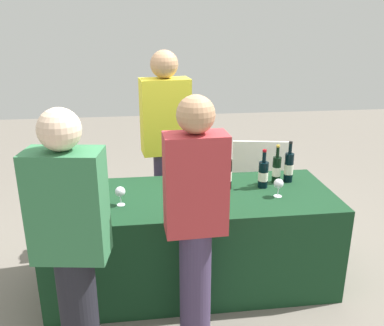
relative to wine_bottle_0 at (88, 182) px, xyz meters
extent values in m
plane|color=slate|center=(0.75, -0.08, -0.85)|extent=(12.00, 12.00, 0.00)
cube|color=#14381E|center=(0.75, -0.08, -0.48)|extent=(2.11, 0.84, 0.74)
cylinder|color=black|center=(0.00, 0.00, 0.00)|extent=(0.08, 0.08, 0.21)
cylinder|color=black|center=(0.00, 0.00, 0.14)|extent=(0.03, 0.03, 0.07)
cylinder|color=maroon|center=(0.00, 0.00, 0.18)|extent=(0.03, 0.03, 0.02)
cylinder|color=silver|center=(0.00, 0.00, -0.01)|extent=(0.08, 0.08, 0.07)
cylinder|color=black|center=(1.03, 0.02, 0.00)|extent=(0.07, 0.07, 0.23)
cylinder|color=black|center=(1.03, 0.02, 0.15)|extent=(0.03, 0.03, 0.07)
cylinder|color=gold|center=(1.03, 0.02, 0.20)|extent=(0.03, 0.03, 0.02)
cylinder|color=silver|center=(1.03, 0.02, -0.01)|extent=(0.07, 0.07, 0.08)
cylinder|color=black|center=(1.31, 0.01, -0.01)|extent=(0.08, 0.08, 0.20)
cylinder|color=black|center=(1.31, 0.01, 0.13)|extent=(0.03, 0.03, 0.08)
cylinder|color=maroon|center=(1.31, 0.01, 0.19)|extent=(0.03, 0.03, 0.02)
cylinder|color=silver|center=(1.31, 0.01, -0.02)|extent=(0.08, 0.08, 0.07)
cylinder|color=black|center=(1.44, 0.08, 0.00)|extent=(0.07, 0.07, 0.21)
cylinder|color=black|center=(1.44, 0.08, 0.14)|extent=(0.03, 0.03, 0.08)
cylinder|color=gold|center=(1.44, 0.08, 0.19)|extent=(0.03, 0.03, 0.02)
cylinder|color=silver|center=(1.44, 0.08, -0.01)|extent=(0.07, 0.07, 0.07)
cylinder|color=black|center=(1.54, 0.10, 0.01)|extent=(0.07, 0.07, 0.23)
cylinder|color=black|center=(1.54, 0.10, 0.17)|extent=(0.03, 0.03, 0.08)
cylinder|color=black|center=(1.54, 0.10, 0.21)|extent=(0.03, 0.03, 0.02)
cylinder|color=silver|center=(1.54, 0.10, 0.00)|extent=(0.07, 0.07, 0.08)
cylinder|color=silver|center=(0.24, -0.18, -0.11)|extent=(0.06, 0.06, 0.00)
cylinder|color=silver|center=(0.24, -0.18, -0.07)|extent=(0.01, 0.01, 0.06)
sphere|color=silver|center=(0.24, -0.18, -0.01)|extent=(0.07, 0.07, 0.07)
cylinder|color=silver|center=(0.67, -0.26, -0.11)|extent=(0.06, 0.06, 0.00)
cylinder|color=silver|center=(0.67, -0.26, -0.07)|extent=(0.01, 0.01, 0.06)
sphere|color=silver|center=(0.67, -0.26, -0.01)|extent=(0.06, 0.06, 0.06)
cylinder|color=silver|center=(0.75, -0.17, -0.11)|extent=(0.06, 0.06, 0.00)
cylinder|color=silver|center=(0.75, -0.17, -0.07)|extent=(0.01, 0.01, 0.08)
sphere|color=silver|center=(0.75, -0.17, 0.00)|extent=(0.07, 0.07, 0.07)
cylinder|color=silver|center=(1.37, -0.18, -0.11)|extent=(0.06, 0.06, 0.00)
cylinder|color=silver|center=(1.37, -0.18, -0.07)|extent=(0.01, 0.01, 0.07)
sphere|color=silver|center=(1.37, -0.18, -0.01)|extent=(0.07, 0.07, 0.07)
sphere|color=#590C19|center=(1.37, -0.18, -0.02)|extent=(0.04, 0.04, 0.04)
cylinder|color=#3F3351|center=(0.61, 0.61, -0.42)|extent=(0.23, 0.23, 0.86)
cube|color=yellow|center=(0.61, 0.61, 0.33)|extent=(0.44, 0.27, 0.64)
sphere|color=tan|center=(0.61, 0.61, 0.77)|extent=(0.23, 0.23, 0.23)
cylinder|color=black|center=(0.01, -0.88, -0.46)|extent=(0.21, 0.21, 0.78)
cube|color=#337247|center=(0.01, -0.88, 0.22)|extent=(0.41, 0.26, 0.58)
sphere|color=beige|center=(0.01, -0.88, 0.62)|extent=(0.21, 0.21, 0.21)
cylinder|color=#3F3351|center=(0.69, -0.70, -0.45)|extent=(0.19, 0.19, 0.79)
cube|color=#B23338|center=(0.69, -0.70, 0.23)|extent=(0.36, 0.21, 0.59)
sphere|color=tan|center=(0.69, -0.70, 0.64)|extent=(0.21, 0.21, 0.21)
cube|color=white|center=(1.59, 0.97, -0.44)|extent=(0.57, 0.14, 0.82)
camera|label=1|loc=(0.40, -2.82, 1.11)|focal=38.31mm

